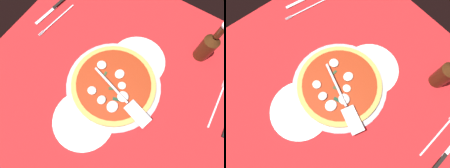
% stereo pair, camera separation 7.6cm
% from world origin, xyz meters
% --- Properties ---
extents(ground_plane, '(1.05, 1.05, 0.01)m').
position_xyz_m(ground_plane, '(0.00, 0.00, -0.00)').
color(ground_plane, red).
extents(pizza_pan, '(0.37, 0.37, 0.01)m').
position_xyz_m(pizza_pan, '(0.00, -0.00, 0.01)').
color(pizza_pan, '#ABAFBA').
rests_on(pizza_pan, ground_plane).
extents(dinner_plate_left, '(0.23, 0.23, 0.01)m').
position_xyz_m(dinner_plate_left, '(-0.14, 0.03, 0.01)').
color(dinner_plate_left, white).
rests_on(dinner_plate_left, ground_plane).
extents(dinner_plate_right, '(0.23, 0.23, 0.01)m').
position_xyz_m(dinner_plate_right, '(0.18, -0.02, 0.01)').
color(dinner_plate_right, white).
rests_on(dinner_plate_right, ground_plane).
extents(pizza, '(0.33, 0.33, 0.03)m').
position_xyz_m(pizza, '(0.01, -0.00, 0.02)').
color(pizza, gold).
rests_on(pizza, pizza_pan).
extents(pizza_server, '(0.10, 0.28, 0.01)m').
position_xyz_m(pizza_server, '(0.03, 0.06, 0.05)').
color(pizza_server, silver).
rests_on(pizza_server, pizza).
extents(place_setting_near, '(0.22, 0.14, 0.01)m').
position_xyz_m(place_setting_near, '(-0.14, -0.41, 0.00)').
color(place_setting_near, white).
rests_on(place_setting_near, ground_plane).
extents(place_setting_far, '(0.22, 0.14, 0.01)m').
position_xyz_m(place_setting_far, '(-0.14, 0.40, 0.00)').
color(place_setting_far, white).
rests_on(place_setting_far, ground_plane).
extents(beer_bottle, '(0.06, 0.06, 0.21)m').
position_xyz_m(beer_bottle, '(-0.31, 0.23, 0.08)').
color(beer_bottle, '#442310').
rests_on(beer_bottle, ground_plane).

